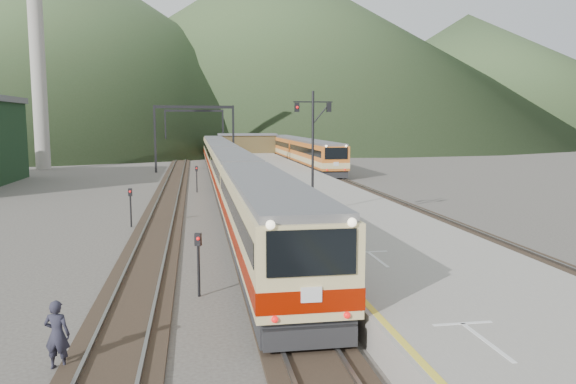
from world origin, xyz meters
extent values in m
plane|color=#47423D|center=(0.00, 0.00, 0.00)|extent=(400.00, 400.00, 0.00)
cube|color=black|center=(0.00, 40.00, 0.06)|extent=(2.60, 200.00, 0.12)
cube|color=slate|center=(-0.72, 40.00, 0.16)|extent=(0.10, 200.00, 0.14)
cube|color=slate|center=(0.72, 40.00, 0.16)|extent=(0.10, 200.00, 0.14)
cube|color=black|center=(-5.00, 40.00, 0.06)|extent=(2.60, 200.00, 0.12)
cube|color=slate|center=(-5.72, 40.00, 0.16)|extent=(0.10, 200.00, 0.14)
cube|color=slate|center=(-4.28, 40.00, 0.16)|extent=(0.10, 200.00, 0.14)
cube|color=black|center=(11.50, 40.00, 0.06)|extent=(2.60, 200.00, 0.12)
cube|color=slate|center=(10.78, 40.00, 0.16)|extent=(0.10, 200.00, 0.14)
cube|color=slate|center=(12.22, 40.00, 0.16)|extent=(0.10, 200.00, 0.14)
cube|color=gray|center=(5.60, 38.00, 0.50)|extent=(8.00, 100.00, 1.00)
cube|color=black|center=(-7.50, 55.00, 4.00)|extent=(0.25, 0.25, 8.00)
cube|color=black|center=(1.80, 55.00, 4.00)|extent=(0.25, 0.25, 8.00)
cube|color=black|center=(-2.85, 55.00, 7.80)|extent=(9.30, 0.22, 0.35)
cube|color=black|center=(-7.50, 80.00, 4.00)|extent=(0.25, 0.25, 8.00)
cube|color=black|center=(1.80, 80.00, 4.00)|extent=(0.25, 0.25, 8.00)
cube|color=black|center=(-2.85, 80.00, 7.80)|extent=(9.30, 0.22, 0.35)
cylinder|color=#9E998E|center=(-22.00, 62.00, 15.00)|extent=(1.80, 1.80, 30.00)
cube|color=brown|center=(5.60, 78.00, 2.40)|extent=(9.00, 4.00, 2.80)
cube|color=slate|center=(5.60, 78.00, 3.95)|extent=(9.40, 4.40, 0.30)
cone|color=#344B27|center=(-40.00, 190.00, 30.00)|extent=(180.00, 180.00, 60.00)
cone|color=#344B27|center=(30.00, 230.00, 37.50)|extent=(220.00, 220.00, 75.00)
cone|color=#344B27|center=(110.00, 210.00, 25.00)|extent=(160.00, 160.00, 50.00)
cube|color=#D0BB7D|center=(0.00, 9.52, 1.97)|extent=(2.85, 19.13, 3.47)
cube|color=#D0BB7D|center=(0.00, 29.16, 1.97)|extent=(2.85, 19.13, 3.47)
cube|color=#D0BB7D|center=(0.00, 48.79, 1.97)|extent=(2.85, 19.13, 3.47)
cube|color=#D0BB7D|center=(0.00, 68.42, 1.97)|extent=(2.85, 19.13, 3.47)
cube|color=orange|center=(11.50, 52.41, 2.03)|extent=(2.96, 19.88, 3.61)
cube|color=orange|center=(11.50, 72.78, 2.03)|extent=(2.96, 19.88, 3.61)
cylinder|color=black|center=(3.62, 16.94, 4.39)|extent=(0.14, 0.14, 6.79)
cube|color=black|center=(3.62, 16.94, 7.19)|extent=(2.20, 0.09, 0.07)
cube|color=black|center=(2.72, 16.95, 6.89)|extent=(0.25, 0.18, 0.50)
cube|color=black|center=(4.52, 16.93, 6.89)|extent=(0.25, 0.18, 0.50)
cylinder|color=black|center=(-2.82, 5.72, 1.00)|extent=(0.10, 0.10, 2.00)
cube|color=black|center=(-2.82, 5.72, 2.05)|extent=(0.26, 0.22, 0.45)
cylinder|color=black|center=(-2.75, 35.17, 1.00)|extent=(0.10, 0.10, 2.00)
cube|color=black|center=(-2.75, 35.17, 2.05)|extent=(0.23, 0.18, 0.45)
cylinder|color=black|center=(-6.61, 19.57, 1.00)|extent=(0.10, 0.10, 2.00)
cube|color=black|center=(-6.61, 19.57, 2.05)|extent=(0.22, 0.17, 0.45)
imported|color=#252432|center=(-6.34, 0.44, 0.88)|extent=(0.72, 0.55, 1.76)
camera|label=1|loc=(-2.87, -13.68, 6.15)|focal=35.00mm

